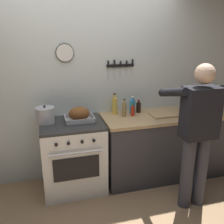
{
  "coord_description": "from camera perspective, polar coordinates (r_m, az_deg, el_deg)",
  "views": [
    {
      "loc": [
        -0.51,
        -1.93,
        1.98
      ],
      "look_at": [
        0.25,
        0.85,
        1.04
      ],
      "focal_mm": 40.78,
      "sensor_mm": 36.0,
      "label": 1
    }
  ],
  "objects": [
    {
      "name": "person_cook",
      "position": [
        2.92,
        18.63,
        -3.58
      ],
      "size": [
        0.51,
        0.63,
        1.66
      ],
      "rotation": [
        0.0,
        0.0,
        1.75
      ],
      "color": "#383842",
      "rests_on": "ground"
    },
    {
      "name": "bottle_vinegar",
      "position": [
        3.28,
        2.74,
        0.63
      ],
      "size": [
        0.06,
        0.06,
        0.24
      ],
      "color": "#997F4C",
      "rests_on": "counter_block"
    },
    {
      "name": "roasting_pan",
      "position": [
        3.13,
        -7.35,
        -0.62
      ],
      "size": [
        0.35,
        0.26,
        0.19
      ],
      "color": "#B7B7BC",
      "rests_on": "stove"
    },
    {
      "name": "cutting_board",
      "position": [
        3.42,
        11.62,
        -0.57
      ],
      "size": [
        0.36,
        0.24,
        0.02
      ],
      "primitive_type": "cube",
      "color": "tan",
      "rests_on": "counter_block"
    },
    {
      "name": "bottle_cooking_oil",
      "position": [
        3.38,
        0.57,
        1.51
      ],
      "size": [
        0.08,
        0.08,
        0.28
      ],
      "color": "gold",
      "rests_on": "counter_block"
    },
    {
      "name": "bottle_dish_soap",
      "position": [
        3.43,
        4.57,
        1.32
      ],
      "size": [
        0.07,
        0.07,
        0.23
      ],
      "color": "#338CCC",
      "rests_on": "counter_block"
    },
    {
      "name": "stock_pot",
      "position": [
        3.17,
        -14.74,
        -0.66
      ],
      "size": [
        0.23,
        0.23,
        0.22
      ],
      "color": "#B7B7BC",
      "rests_on": "stove"
    },
    {
      "name": "counter_block",
      "position": [
        3.71,
        13.78,
        -6.83
      ],
      "size": [
        2.03,
        0.65,
        0.9
      ],
      "color": "#38383D",
      "rests_on": "ground"
    },
    {
      "name": "bottle_hot_sauce",
      "position": [
        3.33,
        4.66,
        0.26
      ],
      "size": [
        0.05,
        0.05,
        0.16
      ],
      "color": "red",
      "rests_on": "counter_block"
    },
    {
      "name": "wall_back",
      "position": [
        3.38,
        -6.4,
        6.37
      ],
      "size": [
        6.0,
        0.13,
        2.6
      ],
      "color": "silver",
      "rests_on": "ground"
    },
    {
      "name": "stove",
      "position": [
        3.31,
        -8.68,
        -9.74
      ],
      "size": [
        0.76,
        0.67,
        0.9
      ],
      "color": "white",
      "rests_on": "ground"
    },
    {
      "name": "bottle_soy_sauce",
      "position": [
        3.47,
        5.98,
        1.09
      ],
      "size": [
        0.06,
        0.06,
        0.18
      ],
      "color": "black",
      "rests_on": "counter_block"
    }
  ]
}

